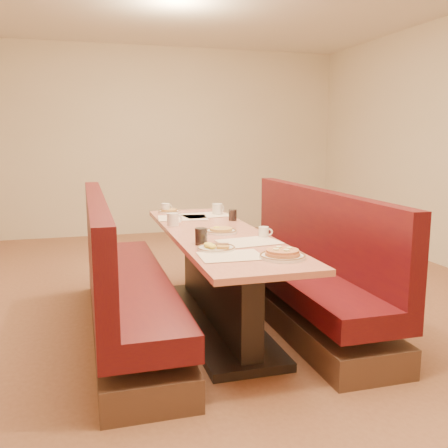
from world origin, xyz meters
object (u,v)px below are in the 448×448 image
object	(u,v)px
diner_table	(216,279)
soda_tumbler_near	(201,236)
booth_right	(302,274)
coffee_mug_b	(173,219)
pancake_plate	(283,255)
coffee_mug_d	(166,208)
booth_left	(122,288)
coffee_mug_a	(264,232)
soda_tumbler_mid	(233,215)
eggs_plate	(216,247)
coffee_mug_c	(218,209)

from	to	relation	value
diner_table	soda_tumbler_near	size ratio (longest dim) A/B	21.73
booth_right	coffee_mug_b	world-z (taller)	booth_right
diner_table	pancake_plate	xyz separation A→B (m)	(0.17, -0.92, 0.40)
booth_right	coffee_mug_d	distance (m)	1.51
diner_table	booth_right	distance (m)	0.73
booth_left	booth_right	distance (m)	1.46
coffee_mug_a	coffee_mug_d	bearing A→B (deg)	125.98
booth_left	soda_tumbler_mid	size ratio (longest dim) A/B	25.61
booth_left	booth_right	bearing A→B (deg)	0.00
eggs_plate	soda_tumbler_mid	distance (m)	1.16
coffee_mug_b	coffee_mug_c	distance (m)	0.71
diner_table	booth_right	xyz separation A→B (m)	(0.73, 0.00, -0.01)
booth_right	soda_tumbler_near	xyz separation A→B (m)	(-0.95, -0.41, 0.45)
diner_table	eggs_plate	size ratio (longest dim) A/B	9.89
diner_table	coffee_mug_d	xyz separation A→B (m)	(-0.21, 1.10, 0.42)
coffee_mug_c	soda_tumbler_mid	distance (m)	0.38
soda_tumbler_mid	coffee_mug_a	bearing A→B (deg)	-89.71
eggs_plate	coffee_mug_a	size ratio (longest dim) A/B	2.46
coffee_mug_c	coffee_mug_a	bearing A→B (deg)	-112.38
pancake_plate	soda_tumbler_mid	size ratio (longest dim) A/B	2.91
eggs_plate	coffee_mug_c	size ratio (longest dim) A/B	1.95
coffee_mug_c	soda_tumbler_mid	bearing A→B (deg)	-109.06
pancake_plate	coffee_mug_c	xyz separation A→B (m)	(0.08, 1.78, 0.03)
coffee_mug_b	soda_tumbler_near	bearing A→B (deg)	-104.34
soda_tumbler_near	soda_tumbler_mid	world-z (taller)	soda_tumbler_near
booth_left	coffee_mug_b	bearing A→B (deg)	38.67
diner_table	coffee_mug_b	world-z (taller)	coffee_mug_b
booth_left	coffee_mug_d	distance (m)	1.30
diner_table	pancake_plate	world-z (taller)	pancake_plate
pancake_plate	soda_tumbler_mid	bearing A→B (deg)	85.47
eggs_plate	diner_table	bearing A→B (deg)	74.52
diner_table	coffee_mug_d	world-z (taller)	coffee_mug_d
diner_table	soda_tumbler_mid	bearing A→B (deg)	59.96
eggs_plate	coffee_mug_b	world-z (taller)	coffee_mug_b
diner_table	soda_tumbler_near	distance (m)	0.63
booth_right	soda_tumbler_near	size ratio (longest dim) A/B	21.73
booth_left	pancake_plate	world-z (taller)	booth_left
diner_table	coffee_mug_d	size ratio (longest dim) A/B	21.68
pancake_plate	coffee_mug_d	bearing A→B (deg)	100.52
coffee_mug_b	coffee_mug_c	world-z (taller)	coffee_mug_b
diner_table	coffee_mug_d	bearing A→B (deg)	100.68
diner_table	coffee_mug_a	bearing A→B (deg)	-46.02
coffee_mug_a	soda_tumbler_near	bearing A→B (deg)	-150.16
eggs_plate	coffee_mug_d	distance (m)	1.69
coffee_mug_c	coffee_mug_b	bearing A→B (deg)	-160.75
diner_table	eggs_plate	bearing A→B (deg)	-105.48
pancake_plate	soda_tumbler_near	bearing A→B (deg)	127.05
pancake_plate	soda_tumbler_near	size ratio (longest dim) A/B	2.47
pancake_plate	coffee_mug_b	world-z (taller)	coffee_mug_b
coffee_mug_a	soda_tumbler_mid	xyz separation A→B (m)	(-0.00, 0.78, 0.01)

